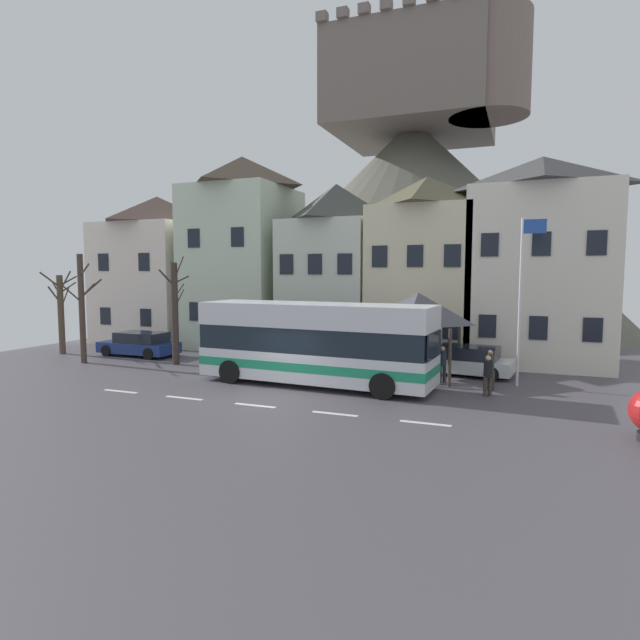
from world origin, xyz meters
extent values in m
cube|color=#4D474F|center=(0.00, 0.00, -0.03)|extent=(40.00, 60.00, 0.06)
cube|color=silver|center=(-6.00, -1.06, 0.00)|extent=(1.60, 0.20, 0.01)
cube|color=silver|center=(-3.00, -1.06, 0.00)|extent=(1.60, 0.20, 0.01)
cube|color=silver|center=(0.00, -1.06, 0.00)|extent=(1.60, 0.20, 0.01)
cube|color=silver|center=(3.00, -1.06, 0.00)|extent=(1.60, 0.20, 0.01)
cube|color=silver|center=(6.00, -1.06, 0.00)|extent=(1.60, 0.20, 0.01)
cube|color=silver|center=(-14.67, 12.37, 3.95)|extent=(6.39, 6.74, 7.89)
pyramid|color=brown|center=(-14.67, 12.37, 8.84)|extent=(6.39, 6.74, 1.90)
cube|color=black|center=(-16.27, 8.97, 1.89)|extent=(0.80, 0.06, 1.10)
cube|color=black|center=(-13.07, 8.97, 1.89)|extent=(0.80, 0.06, 1.10)
cube|color=black|center=(-16.27, 8.97, 5.32)|extent=(0.80, 0.06, 1.10)
cube|color=black|center=(-13.07, 8.97, 5.32)|extent=(0.80, 0.06, 1.10)
cube|color=beige|center=(-7.95, 12.17, 4.95)|extent=(5.86, 6.35, 9.91)
pyramid|color=#4F4136|center=(-7.95, 12.17, 10.89)|extent=(5.86, 6.35, 1.98)
cube|color=black|center=(-9.41, 8.97, 2.37)|extent=(0.80, 0.06, 1.10)
cube|color=black|center=(-6.48, 8.97, 2.37)|extent=(0.80, 0.06, 1.10)
cube|color=black|center=(-9.41, 8.97, 6.68)|extent=(0.80, 0.06, 1.10)
cube|color=black|center=(-6.48, 8.97, 6.68)|extent=(0.80, 0.06, 1.10)
cube|color=beige|center=(-1.75, 12.34, 3.80)|extent=(5.04, 6.69, 7.60)
pyramid|color=#3F423E|center=(-1.75, 12.34, 8.73)|extent=(5.04, 6.69, 2.26)
cube|color=black|center=(-3.43, 8.97, 1.82)|extent=(0.80, 0.06, 1.10)
cube|color=black|center=(-1.75, 8.97, 1.82)|extent=(0.80, 0.06, 1.10)
cube|color=black|center=(-0.07, 8.97, 1.82)|extent=(0.80, 0.06, 1.10)
cube|color=black|center=(-3.43, 8.97, 5.12)|extent=(0.80, 0.06, 1.10)
cube|color=black|center=(-1.75, 8.97, 5.12)|extent=(0.80, 0.06, 1.10)
cube|color=black|center=(-0.07, 8.97, 5.12)|extent=(0.80, 0.06, 1.10)
cube|color=beige|center=(3.62, 12.07, 4.08)|extent=(5.44, 6.15, 8.15)
pyramid|color=#4F4B36|center=(3.62, 12.07, 9.02)|extent=(5.44, 6.15, 1.74)
cube|color=black|center=(1.81, 8.97, 1.95)|extent=(0.80, 0.06, 1.10)
cube|color=black|center=(3.62, 8.97, 1.95)|extent=(0.80, 0.06, 1.10)
cube|color=black|center=(5.44, 8.97, 1.95)|extent=(0.80, 0.06, 1.10)
cube|color=black|center=(1.81, 8.97, 5.49)|extent=(0.80, 0.06, 1.10)
cube|color=black|center=(3.62, 8.97, 5.49)|extent=(0.80, 0.06, 1.10)
cube|color=black|center=(5.44, 8.97, 5.49)|extent=(0.80, 0.06, 1.10)
cube|color=silver|center=(9.40, 11.67, 4.44)|extent=(6.75, 5.35, 8.88)
pyramid|color=#3C3C3C|center=(9.40, 11.67, 9.65)|extent=(6.75, 5.35, 1.55)
cube|color=black|center=(7.15, 8.97, 2.12)|extent=(0.80, 0.06, 1.10)
cube|color=black|center=(9.40, 8.97, 2.12)|extent=(0.80, 0.06, 1.10)
cube|color=black|center=(11.65, 8.97, 2.12)|extent=(0.80, 0.06, 1.10)
cube|color=black|center=(7.15, 8.97, 5.98)|extent=(0.80, 0.06, 1.10)
cube|color=black|center=(9.40, 8.97, 5.98)|extent=(0.80, 0.06, 1.10)
cube|color=black|center=(11.65, 8.97, 5.98)|extent=(0.80, 0.06, 1.10)
cone|color=#59584C|center=(-0.51, 28.36, 8.84)|extent=(35.84, 35.84, 17.68)
cube|color=#6D615A|center=(-0.51, 28.36, 20.03)|extent=(12.61, 12.61, 7.52)
cylinder|color=#6F5C56|center=(5.80, 25.20, 19.93)|extent=(5.89, 5.89, 7.33)
cube|color=#6D615A|center=(-6.39, 22.05, 24.15)|extent=(0.84, 0.70, 0.73)
cube|color=#6D615A|center=(-4.71, 22.05, 24.15)|extent=(0.84, 0.70, 0.73)
cube|color=#6D615A|center=(-3.03, 22.05, 24.15)|extent=(0.84, 0.70, 0.73)
cube|color=#6D615A|center=(-1.35, 22.05, 24.15)|extent=(0.84, 0.70, 0.73)
cube|color=#6D615A|center=(0.33, 22.05, 24.15)|extent=(0.84, 0.70, 0.73)
cube|color=silver|center=(0.69, 2.89, 0.85)|extent=(10.02, 3.16, 1.20)
cube|color=#1E8C60|center=(0.69, 2.89, 0.91)|extent=(10.05, 3.19, 0.36)
cube|color=#19232D|center=(0.69, 2.89, 1.96)|extent=(9.92, 3.12, 1.01)
cube|color=silver|center=(0.69, 2.89, 2.94)|extent=(10.02, 3.16, 0.95)
cube|color=#19232D|center=(5.65, 2.60, 1.96)|extent=(0.19, 2.18, 0.97)
cylinder|color=black|center=(4.12, 3.94, 0.50)|extent=(1.01, 0.34, 1.00)
cylinder|color=black|center=(3.98, 1.44, 0.50)|extent=(1.01, 0.34, 1.00)
cylinder|color=black|center=(-2.59, 4.33, 0.50)|extent=(1.01, 0.34, 1.00)
cylinder|color=black|center=(-2.74, 1.83, 0.50)|extent=(1.01, 0.34, 1.00)
cylinder|color=#473D33|center=(2.69, 7.81, 1.20)|extent=(0.14, 0.14, 2.40)
cylinder|color=#473D33|center=(5.99, 7.81, 1.20)|extent=(0.14, 0.14, 2.40)
cylinder|color=#473D33|center=(2.69, 4.51, 1.20)|extent=(0.14, 0.14, 2.40)
cylinder|color=#473D33|center=(5.99, 4.51, 1.20)|extent=(0.14, 0.14, 2.40)
pyramid|color=#4A4A52|center=(4.34, 6.16, 3.10)|extent=(3.60, 3.60, 1.39)
cube|color=navy|center=(-11.39, 6.32, 0.48)|extent=(4.54, 2.00, 0.59)
cube|color=#1E232D|center=(-11.17, 6.31, 1.06)|extent=(2.74, 1.73, 0.57)
cylinder|color=black|center=(-12.90, 5.46, 0.32)|extent=(0.65, 0.22, 0.64)
cylinder|color=black|center=(-12.85, 7.26, 0.32)|extent=(0.65, 0.22, 0.64)
cylinder|color=black|center=(-9.93, 5.38, 0.32)|extent=(0.65, 0.22, 0.64)
cylinder|color=black|center=(-9.89, 7.18, 0.32)|extent=(0.65, 0.22, 0.64)
cube|color=white|center=(6.21, 7.34, 0.48)|extent=(4.60, 2.39, 0.59)
cube|color=#1E232D|center=(6.43, 7.31, 1.05)|extent=(2.83, 1.96, 0.57)
cylinder|color=black|center=(4.66, 6.63, 0.32)|extent=(0.66, 0.28, 0.64)
cylinder|color=black|center=(4.87, 8.41, 0.32)|extent=(0.66, 0.28, 0.64)
cylinder|color=black|center=(7.54, 6.27, 0.32)|extent=(0.66, 0.28, 0.64)
cylinder|color=black|center=(7.76, 8.05, 0.32)|extent=(0.66, 0.28, 0.64)
cube|color=navy|center=(-5.17, 7.26, 0.53)|extent=(4.34, 1.93, 0.69)
cube|color=#1E232D|center=(-5.38, 7.27, 1.16)|extent=(2.62, 1.65, 0.59)
cylinder|color=black|center=(-3.73, 8.06, 0.32)|extent=(0.65, 0.22, 0.64)
cylinder|color=black|center=(-3.79, 6.36, 0.32)|extent=(0.65, 0.22, 0.64)
cylinder|color=black|center=(-6.55, 8.16, 0.32)|extent=(0.65, 0.22, 0.64)
cylinder|color=black|center=(-6.61, 6.47, 0.32)|extent=(0.65, 0.22, 0.64)
cylinder|color=#38332D|center=(7.64, 3.48, 0.40)|extent=(0.15, 0.15, 0.79)
cylinder|color=#38332D|center=(7.48, 3.36, 0.40)|extent=(0.15, 0.15, 0.79)
cylinder|color=black|center=(7.56, 3.42, 1.05)|extent=(0.32, 0.32, 0.61)
sphere|color=#D1AD89|center=(7.56, 3.42, 1.45)|extent=(0.20, 0.20, 0.20)
cylinder|color=#2D2D38|center=(5.50, 5.19, 0.39)|extent=(0.16, 0.16, 0.77)
cylinder|color=#2D2D38|center=(5.67, 5.31, 0.39)|extent=(0.16, 0.16, 0.77)
cylinder|color=#232B38|center=(5.59, 5.25, 1.04)|extent=(0.34, 0.34, 0.63)
sphere|color=#D1AD89|center=(5.59, 5.25, 1.46)|extent=(0.21, 0.21, 0.21)
cylinder|color=#2D2D38|center=(4.23, 4.88, 0.38)|extent=(0.13, 0.13, 0.76)
cylinder|color=#2D2D38|center=(4.16, 5.05, 0.38)|extent=(0.13, 0.13, 0.76)
cylinder|color=#7F6B56|center=(4.20, 4.97, 1.00)|extent=(0.29, 0.29, 0.57)
sphere|color=#D1AD89|center=(4.20, 4.97, 1.40)|extent=(0.24, 0.24, 0.24)
cylinder|color=#38332D|center=(7.47, 4.52, 0.40)|extent=(0.17, 0.17, 0.79)
cylinder|color=#38332D|center=(7.68, 4.50, 0.40)|extent=(0.17, 0.17, 0.79)
cylinder|color=#2D382D|center=(7.57, 4.51, 1.07)|extent=(0.30, 0.30, 0.66)
sphere|color=#9E7A60|center=(7.57, 4.51, 1.50)|extent=(0.20, 0.20, 0.20)
cube|color=#33473D|center=(6.27, 7.72, 0.45)|extent=(1.62, 0.45, 0.08)
cube|color=#33473D|center=(6.27, 7.94, 0.67)|extent=(1.62, 0.06, 0.40)
cube|color=#2D2D33|center=(5.54, 7.72, 0.23)|extent=(0.08, 0.36, 0.45)
cube|color=#2D2D33|center=(7.01, 7.72, 0.23)|extent=(0.08, 0.36, 0.45)
cylinder|color=silver|center=(8.59, 5.65, 3.44)|extent=(0.10, 0.10, 6.87)
cube|color=#264CA5|center=(9.04, 5.65, 6.52)|extent=(0.90, 0.03, 0.56)
cylinder|color=brown|center=(-15.99, 5.29, 2.26)|extent=(0.34, 0.34, 4.53)
cylinder|color=brown|center=(-16.23, 5.25, 3.78)|extent=(0.56, 0.17, 0.86)
cylinder|color=brown|center=(-15.75, 5.68, 4.19)|extent=(0.58, 0.87, 0.60)
cylinder|color=brown|center=(-16.07, 5.68, 3.19)|extent=(0.23, 0.85, 1.27)
cylinder|color=brown|center=(-16.00, 4.66, 4.27)|extent=(0.10, 1.32, 0.92)
cylinder|color=brown|center=(-15.52, 5.25, 4.17)|extent=(1.01, 0.17, 1.21)
cylinder|color=brown|center=(-15.75, 5.65, 3.81)|extent=(0.57, 0.80, 0.67)
cylinder|color=brown|center=(-16.07, 4.96, 3.42)|extent=(0.26, 0.76, 1.01)
cylinder|color=#47382D|center=(-12.48, 3.43, 2.81)|extent=(0.30, 0.30, 5.62)
cylinder|color=#47382D|center=(-12.70, 3.04, 3.60)|extent=(0.52, 0.86, 0.94)
cylinder|color=#47382D|center=(-11.92, 3.55, 3.88)|extent=(1.21, 0.34, 0.96)
cylinder|color=#47382D|center=(-12.08, 3.48, 3.74)|extent=(0.88, 0.20, 0.78)
cylinder|color=#47382D|center=(-12.73, 3.65, 4.08)|extent=(0.62, 0.56, 1.01)
cylinder|color=#47382D|center=(-11.95, 3.19, 4.80)|extent=(1.13, 0.57, 0.68)
cylinder|color=#382D28|center=(-7.71, 4.77, 2.59)|extent=(0.35, 0.35, 5.17)
cylinder|color=#382D28|center=(-7.46, 5.04, 4.32)|extent=(0.58, 0.61, 0.41)
cylinder|color=#382D28|center=(-7.75, 5.23, 3.74)|extent=(0.15, 0.96, 0.74)
cylinder|color=#382D28|center=(-7.73, 5.19, 3.35)|extent=(0.09, 0.88, 0.93)
cylinder|color=#382D28|center=(-7.89, 4.43, 4.40)|extent=(0.46, 0.79, 0.88)
cylinder|color=#382D28|center=(-7.37, 4.71, 4.87)|extent=(0.75, 0.19, 1.22)
camera|label=1|loc=(8.73, -17.06, 4.71)|focal=29.29mm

